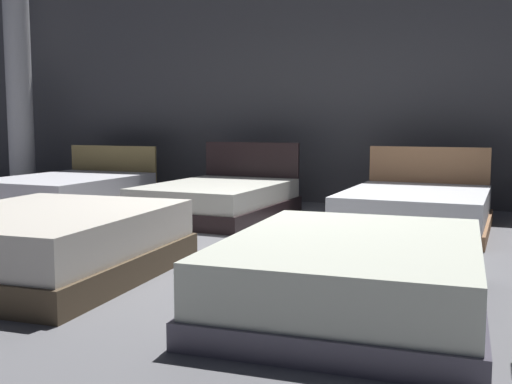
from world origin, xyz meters
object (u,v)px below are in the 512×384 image
at_px(bed_1, 46,244).
at_px(bed_2, 354,274).
at_px(bed_6, 416,209).
at_px(bed_5, 219,200).
at_px(bed_4, 68,192).
at_px(support_pillar, 19,83).

height_order(bed_1, bed_2, bed_1).
bearing_deg(bed_6, bed_5, -177.46).
distance_m(bed_4, bed_6, 4.50).
bearing_deg(bed_2, support_pillar, 144.51).
bearing_deg(support_pillar, bed_2, -33.61).
distance_m(bed_1, bed_4, 3.73).
bearing_deg(bed_5, bed_2, -50.41).
distance_m(bed_1, bed_5, 3.02).
height_order(bed_2, bed_6, bed_6).
xyz_separation_m(bed_5, support_pillar, (-3.84, 1.02, 1.54)).
xyz_separation_m(bed_2, bed_6, (0.03, 3.06, -0.01)).
relative_size(bed_5, support_pillar, 0.60).
xyz_separation_m(bed_5, bed_6, (2.30, 0.01, 0.00)).
relative_size(bed_1, bed_5, 0.95).
distance_m(bed_2, bed_4, 5.41).
bearing_deg(bed_2, bed_4, 143.77).
bearing_deg(bed_2, bed_5, 124.83).
relative_size(bed_2, bed_6, 1.03).
xyz_separation_m(bed_2, support_pillar, (-6.11, 4.06, 1.53)).
relative_size(bed_5, bed_6, 1.05).
height_order(bed_1, support_pillar, support_pillar).
distance_m(bed_1, support_pillar, 5.76).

